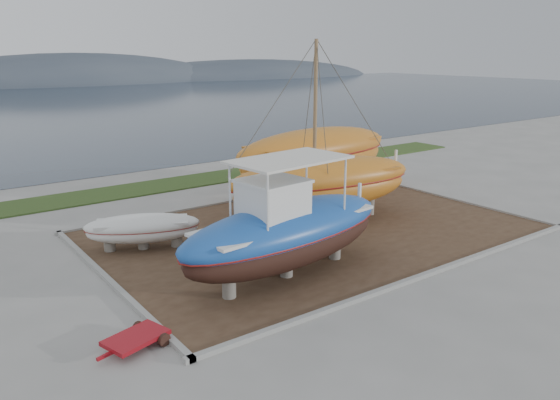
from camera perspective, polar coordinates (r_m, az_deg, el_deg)
ground at (r=21.11m, az=10.58°, el=-6.04°), size 140.00×140.00×0.00m
dirt_patch at (r=23.83m, az=3.60°, el=-3.21°), size 18.00×12.00×0.06m
curb_frame at (r=23.81m, az=3.60°, el=-3.11°), size 18.60×12.60×0.15m
grass_strip at (r=33.14m, az=-9.20°, el=1.98°), size 44.00×3.00×0.08m
sea at (r=84.91m, az=-26.50°, el=8.67°), size 260.00×100.00×0.04m
blue_caique at (r=18.37m, az=0.69°, el=-2.00°), size 8.84×3.61×4.14m
white_dinghy at (r=22.07m, az=-14.14°, el=-3.28°), size 4.75×3.37×1.34m
orange_sailboat at (r=24.13m, az=4.61°, el=6.88°), size 9.35×4.24×8.02m
orange_bare_hull at (r=29.92m, az=3.69°, el=4.08°), size 10.56×3.78×3.40m
red_trailer at (r=15.41m, az=-14.80°, el=-14.09°), size 2.63×1.80×0.34m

